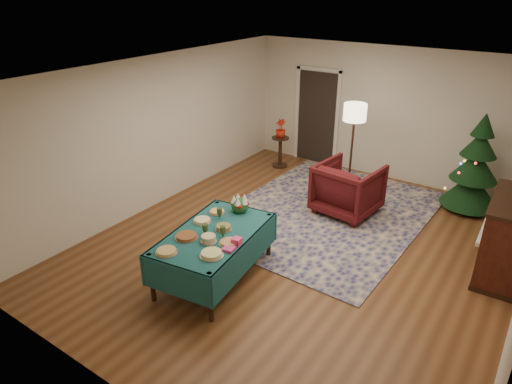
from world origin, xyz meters
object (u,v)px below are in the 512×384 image
Objects in this scene: gift_box at (237,241)px; potted_plant at (281,132)px; buffet_table at (214,242)px; side_table at (280,152)px; christmas_tree at (475,168)px; piano at (507,238)px; armchair at (348,186)px; floor_lamp at (355,118)px.

potted_plant is at bearing 114.52° from gift_box.
gift_box reaches higher than buffet_table.
side_table is 0.38× the size of christmas_tree.
christmas_tree is (3.96, 0.16, 0.48)m from side_table.
buffet_table reaches higher than side_table.
armchair is at bearing 169.04° from piano.
armchair reaches higher than potted_plant.
potted_plant reaches higher than side_table.
buffet_table is 4.85× the size of potted_plant.
piano is at bearing -20.13° from side_table.
floor_lamp is 0.98× the size of christmas_tree.
buffet_table is at bearing -120.15° from christmas_tree.
potted_plant is (-1.91, 4.18, 0.04)m from gift_box.
side_table is (-2.18, 1.25, -0.19)m from armchair.
gift_box is at bearing -65.48° from potted_plant.
side_table is at bearing -177.67° from christmas_tree.
christmas_tree is at bearing 13.90° from floor_lamp.
armchair is 2.65m from piano.
buffet_table is 2.96m from armchair.
floor_lamp is at bearing -61.45° from armchair.
floor_lamp reaches higher than buffet_table.
christmas_tree reaches higher than potted_plant.
christmas_tree is at bearing -134.93° from armchair.
armchair is 2.29m from christmas_tree.
floor_lamp is 1.29× the size of piano.
side_table is at bearing 109.62° from buffet_table.
armchair is 0.59× the size of floor_lamp.
potted_plant is at bearing 109.62° from buffet_table.
armchair is 1.52× the size of side_table.
armchair is 0.57× the size of christmas_tree.
side_table is at bearing 114.52° from gift_box.
potted_plant is 0.29× the size of piano.
buffet_table is 1.89× the size of armchair.
gift_box is 4.60m from potted_plant.
floor_lamp reaches higher than potted_plant.
potted_plant is at bearing 168.66° from floor_lamp.
potted_plant reaches higher than buffet_table.
side_table is (-1.83, 0.37, -1.17)m from floor_lamp.
buffet_table is 4.38m from side_table.
gift_box is at bearing -115.24° from christmas_tree.
side_table is (-1.47, 4.12, -0.24)m from buffet_table.
piano is at bearing -25.12° from floor_lamp.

